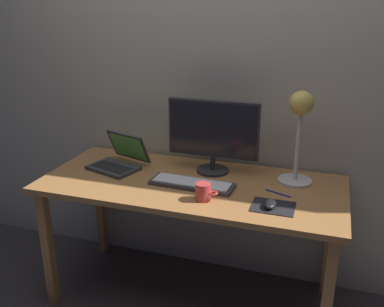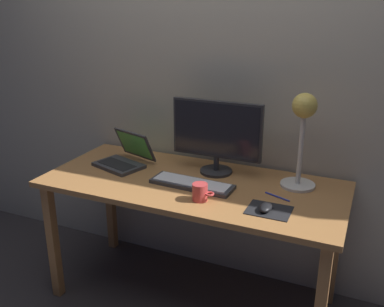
{
  "view_description": "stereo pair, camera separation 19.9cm",
  "coord_description": "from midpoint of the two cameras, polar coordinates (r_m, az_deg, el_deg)",
  "views": [
    {
      "loc": [
        0.66,
        -2.0,
        1.66
      ],
      "look_at": [
        0.02,
        -0.05,
        0.92
      ],
      "focal_mm": 40.28,
      "sensor_mm": 36.0,
      "label": 1
    },
    {
      "loc": [
        0.85,
        -1.93,
        1.66
      ],
      "look_at": [
        0.02,
        -0.05,
        0.92
      ],
      "focal_mm": 40.28,
      "sensor_mm": 36.0,
      "label": 2
    }
  ],
  "objects": [
    {
      "name": "desk_lamp",
      "position": [
        2.22,
        11.63,
        4.15
      ],
      "size": [
        0.18,
        0.18,
        0.49
      ],
      "color": "beige",
      "rests_on": "desk"
    },
    {
      "name": "back_wall",
      "position": [
        2.51,
        0.49,
        11.56
      ],
      "size": [
        4.8,
        0.06,
        2.6
      ],
      "primitive_type": "cube",
      "color": "#B2A893",
      "rests_on": "ground"
    },
    {
      "name": "mouse",
      "position": [
        2.02,
        7.53,
        -6.71
      ],
      "size": [
        0.06,
        0.1,
        0.03
      ],
      "primitive_type": "ellipsoid",
      "color": "black",
      "rests_on": "mousepad"
    },
    {
      "name": "laptop",
      "position": [
        2.53,
        -11.7,
        -0.57
      ],
      "size": [
        0.34,
        0.33,
        0.19
      ],
      "color": "#38383A",
      "rests_on": "desk"
    },
    {
      "name": "mousepad",
      "position": [
        2.04,
        7.95,
        -7.05
      ],
      "size": [
        0.2,
        0.16,
        0.0
      ],
      "primitive_type": "cube",
      "color": "black",
      "rests_on": "desk"
    },
    {
      "name": "desk",
      "position": [
        2.33,
        -2.56,
        -5.62
      ],
      "size": [
        1.6,
        0.7,
        0.74
      ],
      "color": "#A8703D",
      "rests_on": "ground"
    },
    {
      "name": "ground_plane",
      "position": [
        2.68,
        -2.34,
        -18.5
      ],
      "size": [
        4.8,
        4.8,
        0.0
      ],
      "primitive_type": "plane",
      "color": "#383333",
      "rests_on": "ground"
    },
    {
      "name": "pen",
      "position": [
        2.18,
        8.77,
        -5.26
      ],
      "size": [
        0.13,
        0.06,
        0.01
      ],
      "primitive_type": "cylinder",
      "rotation": [
        0.0,
        1.57,
        -0.37
      ],
      "color": "#2633A5",
      "rests_on": "desk"
    },
    {
      "name": "monitor",
      "position": [
        2.35,
        0.4,
        2.73
      ],
      "size": [
        0.51,
        0.18,
        0.41
      ],
      "color": "#28282B",
      "rests_on": "desk"
    },
    {
      "name": "keyboard_main",
      "position": [
        2.24,
        -2.57,
        -4.06
      ],
      "size": [
        0.45,
        0.16,
        0.03
      ],
      "color": "#38383A",
      "rests_on": "desk"
    },
    {
      "name": "coffee_mug",
      "position": [
        2.08,
        -1.2,
        -5.14
      ],
      "size": [
        0.11,
        0.08,
        0.09
      ],
      "color": "#CC3F3F",
      "rests_on": "desk"
    }
  ]
}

